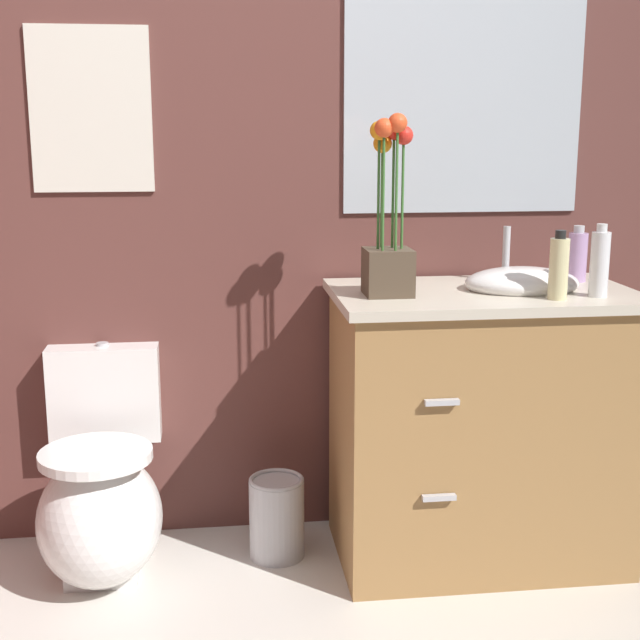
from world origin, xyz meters
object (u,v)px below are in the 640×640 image
object	(u,v)px
soap_bottle	(600,263)
lotion_bottle	(577,256)
vanity_cabinet	(480,422)
wall_poster	(91,110)
wall_mirror	(464,105)
trash_bin	(277,517)
toilet	(101,500)
hand_wash_bottle	(559,268)
flower_vase	(389,233)

from	to	relation	value
soap_bottle	lotion_bottle	xyz separation A→B (m)	(0.04, 0.26, -0.02)
vanity_cabinet	wall_poster	world-z (taller)	wall_poster
wall_mirror	trash_bin	bearing A→B (deg)	-160.40
lotion_bottle	trash_bin	world-z (taller)	lotion_bottle
soap_bottle	lotion_bottle	distance (m)	0.27
soap_bottle	wall_mirror	bearing A→B (deg)	124.98
wall_poster	wall_mirror	size ratio (longest dim) A/B	0.64
vanity_cabinet	trash_bin	distance (m)	0.73
toilet	trash_bin	bearing A→B (deg)	3.76
hand_wash_bottle	vanity_cabinet	bearing A→B (deg)	134.79
toilet	wall_poster	distance (m)	1.22
flower_vase	wall_poster	bearing A→B (deg)	159.48
vanity_cabinet	hand_wash_bottle	xyz separation A→B (m)	(0.17, -0.17, 0.52)
lotion_bottle	wall_mirror	distance (m)	0.62
lotion_bottle	wall_poster	bearing A→B (deg)	173.67
vanity_cabinet	hand_wash_bottle	world-z (taller)	hand_wash_bottle
vanity_cabinet	lotion_bottle	xyz separation A→B (m)	(0.35, 0.12, 0.51)
toilet	trash_bin	size ratio (longest dim) A/B	2.54
flower_vase	hand_wash_bottle	distance (m)	0.51
soap_bottle	wall_mirror	world-z (taller)	wall_mirror
vanity_cabinet	wall_mirror	world-z (taller)	wall_mirror
vanity_cabinet	lotion_bottle	distance (m)	0.63
vanity_cabinet	wall_mirror	xyz separation A→B (m)	(-0.00, 0.29, 1.00)
flower_vase	trash_bin	bearing A→B (deg)	163.31
hand_wash_bottle	wall_poster	xyz separation A→B (m)	(-1.37, 0.46, 0.46)
wall_mirror	flower_vase	bearing A→B (deg)	-133.45
wall_poster	flower_vase	bearing A→B (deg)	-20.52
toilet	wall_mirror	distance (m)	1.72
toilet	soap_bottle	xyz separation A→B (m)	(1.51, -0.17, 0.74)
soap_bottle	hand_wash_bottle	xyz separation A→B (m)	(-0.14, -0.03, -0.01)
soap_bottle	trash_bin	distance (m)	1.29
soap_bottle	wall_poster	world-z (taller)	wall_poster
flower_vase	hand_wash_bottle	bearing A→B (deg)	-14.93
vanity_cabinet	flower_vase	size ratio (longest dim) A/B	1.99
wall_mirror	soap_bottle	bearing A→B (deg)	-55.02
lotion_bottle	wall_mirror	bearing A→B (deg)	153.80
flower_vase	wall_mirror	xyz separation A→B (m)	(0.31, 0.33, 0.38)
trash_bin	wall_poster	size ratio (longest dim) A/B	0.53
flower_vase	trash_bin	distance (m)	1.00
hand_wash_bottle	wall_mirror	distance (m)	0.68
hand_wash_bottle	wall_poster	distance (m)	1.51
wall_poster	wall_mirror	world-z (taller)	wall_mirror
lotion_bottle	trash_bin	size ratio (longest dim) A/B	0.67
trash_bin	wall_mirror	distance (m)	1.48
lotion_bottle	wall_mirror	world-z (taller)	wall_mirror
soap_bottle	lotion_bottle	bearing A→B (deg)	80.34
flower_vase	wall_mirror	world-z (taller)	wall_mirror
toilet	hand_wash_bottle	world-z (taller)	hand_wash_bottle
lotion_bottle	vanity_cabinet	bearing A→B (deg)	-160.58
vanity_cabinet	soap_bottle	world-z (taller)	soap_bottle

